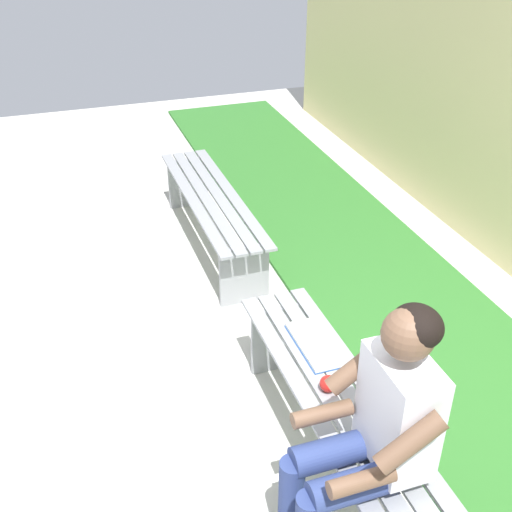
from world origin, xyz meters
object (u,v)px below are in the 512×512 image
Objects in this scene: person_seated at (369,433)px; bench_near at (340,416)px; bench_far at (212,208)px; book_open at (313,345)px; apple at (328,384)px.

bench_near is at bearing -13.47° from person_seated.
bench_far is 2.76m from person_seated.
person_seated is at bearing 166.53° from bench_near.
book_open is at bearing -179.26° from bench_far.
person_seated is 3.07× the size of book_open.
bench_far is 2.24m from apple.
apple is 0.20× the size of book_open.
person_seated is at bearing 172.60° from apple.
person_seated is 0.54m from apple.
bench_far is at bearing -0.94° from apple.
book_open reaches higher than bench_far.
bench_far is at bearing -2.13° from person_seated.
person_seated is at bearing 177.87° from bench_far.
apple is (0.08, 0.04, 0.15)m from bench_near.
bench_far is (2.31, 0.00, -0.00)m from bench_near.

